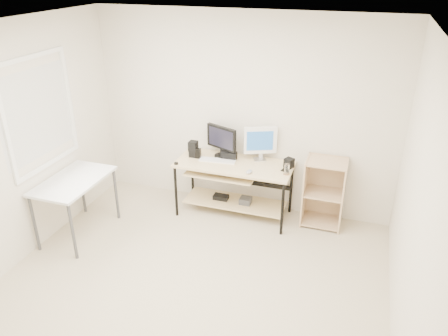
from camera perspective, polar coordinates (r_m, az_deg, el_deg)
room at (r=4.05m, az=-7.27°, el=-0.94°), size 4.01×4.01×2.62m
desk at (r=5.71m, az=1.09°, el=-1.25°), size 1.50×0.65×0.75m
side_table at (r=5.52m, az=-19.00°, el=-2.19°), size 0.60×1.00×0.75m
shelf_unit at (r=5.70m, az=12.94°, el=-3.00°), size 0.50×0.40×0.90m
black_monitor at (r=5.71m, az=-0.33°, el=3.73°), size 0.44×0.22×0.42m
white_imac at (r=5.62m, az=4.77°, el=3.51°), size 0.41×0.21×0.46m
keyboard at (r=5.67m, az=-0.86°, el=1.00°), size 0.48×0.18×0.02m
mouse at (r=5.35m, az=3.30°, el=-0.48°), size 0.08×0.12×0.04m
center_speaker at (r=5.70m, az=0.65°, el=1.63°), size 0.21×0.10×0.10m
speaker_left at (r=5.77m, az=-4.04°, el=2.53°), size 0.11×0.11×0.22m
speaker_right at (r=5.53m, az=8.49°, el=0.65°), size 0.14×0.14×0.12m
audio_controller at (r=5.73m, az=-3.39°, el=1.93°), size 0.07×0.05×0.14m
volume_puck at (r=5.61m, az=-6.28°, el=0.61°), size 0.06×0.06×0.02m
smartphone at (r=5.48m, az=8.02°, el=-0.20°), size 0.10×0.14×0.01m
coaster at (r=5.37m, az=8.15°, el=-0.78°), size 0.10×0.10×0.01m
drinking_glass at (r=5.34m, az=8.20°, el=-0.14°), size 0.08×0.08×0.13m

